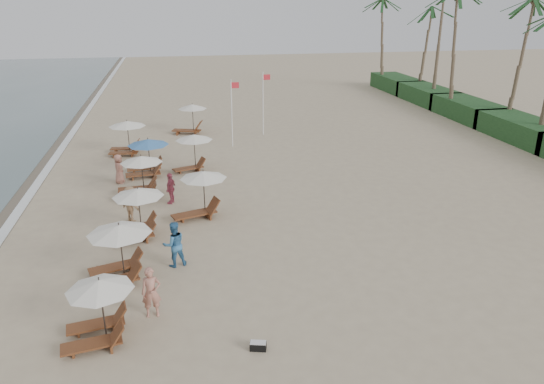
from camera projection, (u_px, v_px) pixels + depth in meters
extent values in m
plane|color=tan|center=(267.00, 259.00, 20.62)|extent=(160.00, 160.00, 0.00)
cube|color=#6B5E4C|center=(6.00, 194.00, 27.54)|extent=(3.20, 140.00, 0.01)
cube|color=white|center=(32.00, 192.00, 27.77)|extent=(0.50, 140.00, 0.02)
cube|color=#193D1C|center=(524.00, 130.00, 37.62)|extent=(3.20, 8.00, 1.60)
cube|color=#193D1C|center=(468.00, 110.00, 44.50)|extent=(3.20, 8.00, 1.60)
cube|color=#193D1C|center=(428.00, 95.00, 51.38)|extent=(3.20, 8.00, 1.60)
cube|color=#193D1C|center=(397.00, 84.00, 58.26)|extent=(3.20, 8.00, 1.60)
cylinder|color=brown|center=(514.00, 67.00, 39.54)|extent=(0.36, 0.36, 9.80)
cylinder|color=brown|center=(458.00, 55.00, 43.84)|extent=(0.36, 0.36, 10.60)
cylinder|color=brown|center=(439.00, 45.00, 48.64)|extent=(0.36, 0.36, 11.40)
cylinder|color=brown|center=(421.00, 53.00, 54.00)|extent=(0.36, 0.36, 9.00)
cylinder|color=brown|center=(386.00, 45.00, 58.30)|extent=(0.36, 0.36, 9.80)
cylinder|color=black|center=(103.00, 311.00, 15.41)|extent=(0.05, 0.05, 2.02)
cone|color=silver|center=(99.00, 285.00, 15.09)|extent=(2.03, 2.03, 0.35)
cylinder|color=black|center=(122.00, 253.00, 18.77)|extent=(0.05, 0.05, 2.15)
cone|color=silver|center=(119.00, 229.00, 18.42)|extent=(2.34, 2.34, 0.35)
cylinder|color=black|center=(140.00, 214.00, 22.22)|extent=(0.05, 0.05, 2.16)
cone|color=silver|center=(138.00, 193.00, 21.88)|extent=(2.22, 2.22, 0.35)
cylinder|color=black|center=(143.00, 177.00, 26.81)|extent=(0.05, 0.05, 2.15)
cone|color=silver|center=(141.00, 159.00, 26.46)|extent=(2.18, 2.18, 0.35)
cylinder|color=black|center=(149.00, 158.00, 30.13)|extent=(0.05, 0.05, 2.11)
cone|color=teal|center=(148.00, 142.00, 29.79)|extent=(2.41, 2.41, 0.35)
cylinder|color=black|center=(129.00, 138.00, 34.22)|extent=(0.05, 0.05, 2.19)
cone|color=silver|center=(127.00, 124.00, 33.87)|extent=(2.44, 2.44, 0.35)
cylinder|color=black|center=(204.00, 194.00, 24.47)|extent=(0.05, 0.05, 2.15)
cone|color=silver|center=(203.00, 175.00, 24.13)|extent=(2.24, 2.24, 0.35)
cylinder|color=black|center=(195.00, 153.00, 31.04)|extent=(0.05, 0.05, 2.15)
cone|color=silver|center=(194.00, 137.00, 30.70)|extent=(2.24, 2.24, 0.35)
cylinder|color=black|center=(193.00, 119.00, 39.81)|extent=(0.05, 0.05, 2.15)
cone|color=silver|center=(192.00, 107.00, 39.46)|extent=(2.24, 2.24, 0.35)
imported|color=#AC6F5D|center=(151.00, 292.00, 16.64)|extent=(0.66, 0.44, 1.76)
imported|color=teal|center=(174.00, 244.00, 19.80)|extent=(1.05, 0.91, 1.85)
imported|color=olive|center=(131.00, 204.00, 23.84)|extent=(1.24, 1.24, 1.72)
imported|color=#B0465C|center=(171.00, 188.00, 25.99)|extent=(0.75, 1.03, 1.63)
imported|color=#9D6555|center=(119.00, 169.00, 28.87)|extent=(0.66, 0.90, 1.68)
cube|color=black|center=(258.00, 346.00, 15.24)|extent=(0.54, 0.36, 0.25)
cube|color=silver|center=(258.00, 343.00, 15.20)|extent=(0.52, 0.34, 0.04)
cylinder|color=silver|center=(232.00, 114.00, 35.54)|extent=(0.08, 0.08, 4.72)
cube|color=red|center=(235.00, 85.00, 34.89)|extent=(0.55, 0.02, 0.40)
cylinder|color=silver|center=(263.00, 104.00, 38.72)|extent=(0.08, 0.08, 4.78)
cube|color=red|center=(267.00, 77.00, 38.06)|extent=(0.55, 0.02, 0.40)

